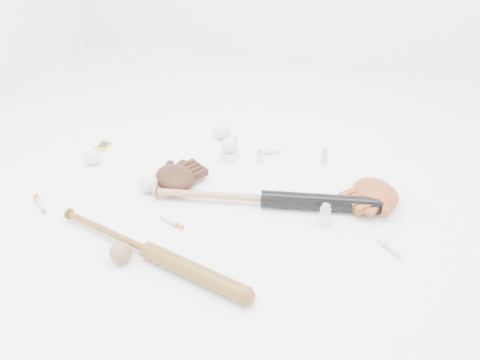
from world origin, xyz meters
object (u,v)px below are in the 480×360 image
(pedestal, at_px, (229,155))
(bat_wood, at_px, (148,250))
(glove_dark, at_px, (175,178))
(bat_dark, at_px, (264,198))

(pedestal, bearing_deg, bat_wood, -96.97)
(glove_dark, xyz_separation_m, pedestal, (0.16, 0.26, -0.02))
(bat_wood, bearing_deg, glove_dark, 114.27)
(bat_wood, bearing_deg, bat_dark, 65.41)
(bat_wood, relative_size, glove_dark, 3.69)
(glove_dark, bearing_deg, bat_dark, 29.19)
(bat_dark, height_order, pedestal, bat_dark)
(bat_dark, bearing_deg, bat_wood, -139.28)
(bat_dark, xyz_separation_m, glove_dark, (-0.39, 0.03, 0.01))
(bat_dark, distance_m, glove_dark, 0.39)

